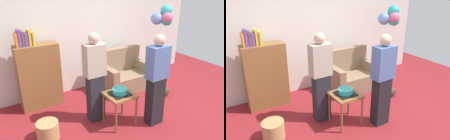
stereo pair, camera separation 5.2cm
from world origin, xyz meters
The scene contains 11 objects.
ground_plane centered at (0.00, 0.00, 0.00)m, with size 8.00×8.00×0.00m, color maroon.
wall_back centered at (0.00, 2.05, 1.35)m, with size 6.00×0.10×2.70m, color silver.
couch centered at (0.62, 1.42, 0.34)m, with size 1.10×0.70×0.96m.
bookshelf centered at (-1.27, 1.67, 0.68)m, with size 0.80×0.36×1.62m.
side_table centered at (-0.27, 0.30, 0.50)m, with size 0.48×0.48×0.59m.
birthday_cake centered at (-0.27, 0.30, 0.64)m, with size 0.32×0.32×0.17m.
person_blowing_candles centered at (-0.56, 0.65, 0.83)m, with size 0.36×0.22×1.63m.
person_holding_cake centered at (0.27, -0.01, 0.83)m, with size 0.36×0.22×1.63m.
wicker_basket centered at (-1.49, 0.57, 0.15)m, with size 0.36×0.36×0.30m, color #A88451.
handbag centered at (1.16, 0.60, 0.10)m, with size 0.28×0.14×0.20m, color #473328.
balloon_bunch centered at (1.51, 1.17, 1.66)m, with size 0.46×0.43×1.92m.
Camera 2 is at (-2.13, -2.48, 2.37)m, focal length 34.99 mm.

